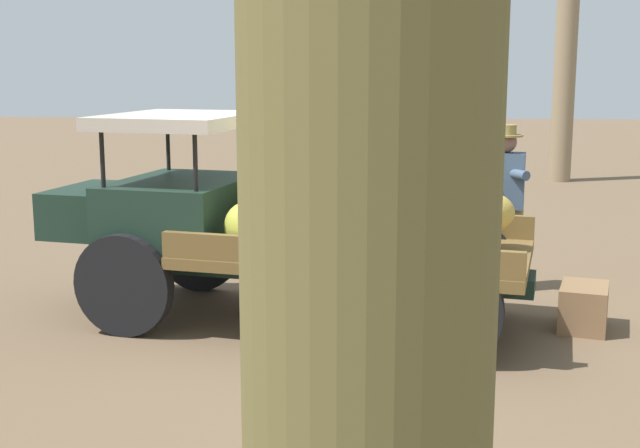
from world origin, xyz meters
TOP-DOWN VIEW (x-y plane):
  - ground_plane at (0.00, 0.00)m, footprint 60.00×60.00m
  - truck at (0.49, 0.06)m, footprint 4.64×2.50m
  - farmer at (-1.71, -1.12)m, footprint 0.52×0.49m
  - wooden_crate at (-2.27, 0.18)m, footprint 0.55×0.67m

SIDE VIEW (x-z plane):
  - ground_plane at x=0.00m, z-range 0.00..0.00m
  - wooden_crate at x=-2.27m, z-range 0.00..0.40m
  - truck at x=0.49m, z-range 0.03..1.93m
  - farmer at x=-1.71m, z-range 0.12..1.86m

